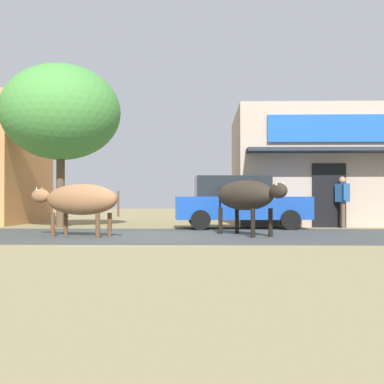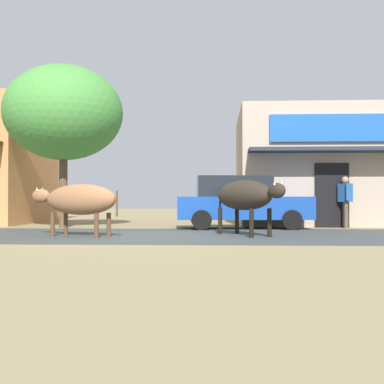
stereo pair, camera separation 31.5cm
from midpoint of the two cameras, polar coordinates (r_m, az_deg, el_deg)
The scene contains 8 objects.
ground at distance 13.29m, azimuth -5.76°, elevation -4.76°, with size 80.00×80.00×0.00m, color #908258.
asphalt_road at distance 13.29m, azimuth -5.76°, elevation -4.75°, with size 72.00×5.81×0.00m, color #3E4343.
storefront_right_club at distance 20.57m, azimuth 16.79°, elevation 2.47°, with size 8.86×6.44×4.17m.
roadside_tree at distance 17.58m, azimuth -14.77°, elevation 8.46°, with size 3.87×3.87×5.30m.
parked_hatchback_car at distance 16.32m, azimuth 4.61°, elevation -1.08°, with size 4.27×2.09×1.64m.
cow_near_brown at distance 13.06m, azimuth -13.01°, elevation -0.85°, with size 2.58×1.52×1.29m.
cow_far_dark at distance 13.10m, azimuth 5.26°, elevation -0.41°, with size 1.84×2.68×1.40m.
pedestrian_by_shop at distance 17.34m, azimuth 15.75°, elevation -0.61°, with size 0.44×0.61×1.66m.
Camera 1 is at (1.51, -13.16, 0.90)m, focal length 48.38 mm.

